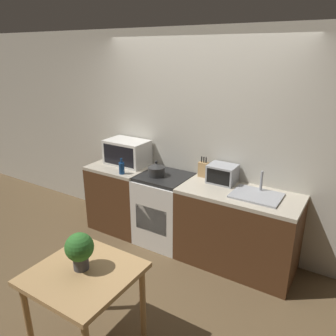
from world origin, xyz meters
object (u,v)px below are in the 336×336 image
(kettle, at_px, (156,169))
(dining_table, at_px, (84,284))
(toaster_oven, at_px, (222,174))
(bottle, at_px, (122,168))
(stove_range, at_px, (165,209))
(microwave, at_px, (127,152))

(kettle, relative_size, dining_table, 0.27)
(toaster_oven, xyz_separation_m, dining_table, (-0.31, -1.89, -0.35))
(bottle, bearing_deg, dining_table, -60.43)
(kettle, distance_m, dining_table, 1.77)
(stove_range, bearing_deg, microwave, 170.98)
(toaster_oven, bearing_deg, kettle, -164.12)
(stove_range, height_order, dining_table, stove_range)
(toaster_oven, bearing_deg, dining_table, -99.33)
(toaster_oven, distance_m, dining_table, 1.95)
(stove_range, relative_size, microwave, 1.61)
(kettle, xyz_separation_m, dining_table, (0.45, -1.67, -0.33))
(bottle, distance_m, toaster_oven, 1.23)
(stove_range, height_order, microwave, microwave)
(kettle, distance_m, bottle, 0.43)
(stove_range, distance_m, dining_table, 1.78)
(stove_range, relative_size, toaster_oven, 2.86)
(kettle, height_order, dining_table, kettle)
(stove_range, xyz_separation_m, toaster_oven, (0.68, 0.16, 0.56))
(microwave, height_order, dining_table, microwave)
(stove_range, distance_m, kettle, 0.54)
(kettle, bearing_deg, dining_table, -74.86)
(stove_range, xyz_separation_m, kettle, (-0.08, -0.05, 0.53))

